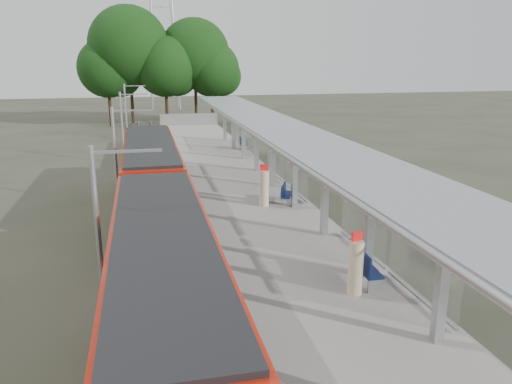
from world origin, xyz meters
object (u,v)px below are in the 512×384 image
bench_near (363,265)px  bench_far (242,143)px  info_pillar_near (356,267)px  train (156,209)px  litter_bin (265,194)px  info_pillar_far (264,188)px  bench_mid (285,193)px

bench_near → bench_far: bearing=90.9°
bench_far → info_pillar_near: 24.77m
train → litter_bin: size_ratio=34.46×
bench_near → train: bearing=138.5°
litter_bin → bench_near: bearing=-85.3°
info_pillar_near → info_pillar_far: (-0.45, 9.51, 0.02)m
train → bench_far: train is taller
bench_mid → bench_far: 15.00m
litter_bin → bench_mid: bearing=-22.0°
bench_mid → litter_bin: bearing=-178.3°
bench_mid → litter_bin: 1.00m
bench_near → bench_mid: size_ratio=1.22×
bench_far → info_pillar_near: info_pillar_near is taller
train → info_pillar_near: train is taller
info_pillar_near → litter_bin: size_ratio=2.45×
bench_mid → info_pillar_far: info_pillar_far is taller
info_pillar_near → info_pillar_far: 9.53m
train → bench_mid: bearing=26.3°
bench_far → bench_mid: bearing=-89.4°
litter_bin → info_pillar_far: bearing=-108.5°
info_pillar_far → litter_bin: 0.79m
bench_mid → train: bearing=-130.0°
info_pillar_far → litter_bin: bearing=78.2°
bench_near → info_pillar_near: info_pillar_near is taller
bench_near → bench_mid: bearing=92.4°
bench_near → info_pillar_far: (-0.98, 8.90, 0.26)m
bench_mid → litter_bin: (-0.92, 0.37, -0.10)m
bench_near → info_pillar_near: 0.84m
train → info_pillar_far: 5.87m
train → litter_bin: 6.38m
bench_near → litter_bin: (-0.77, 9.50, -0.22)m
bench_near → litter_bin: 9.54m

